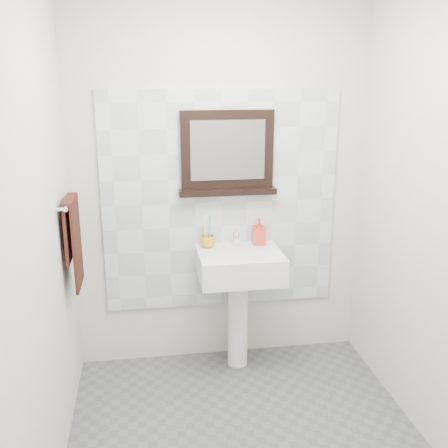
# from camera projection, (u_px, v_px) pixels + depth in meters

# --- Properties ---
(back_wall) EXTENTS (2.00, 0.01, 2.50)m
(back_wall) POSITION_uv_depth(u_px,v_px,m) (221.00, 187.00, 3.56)
(back_wall) COLOR silver
(back_wall) RESTS_ON ground
(front_wall) EXTENTS (2.00, 0.01, 2.50)m
(front_wall) POSITION_uv_depth(u_px,v_px,m) (337.00, 350.00, 1.47)
(front_wall) COLOR silver
(front_wall) RESTS_ON ground
(left_wall) EXTENTS (0.01, 2.20, 2.50)m
(left_wall) POSITION_uv_depth(u_px,v_px,m) (38.00, 245.00, 2.36)
(left_wall) COLOR silver
(left_wall) RESTS_ON ground
(right_wall) EXTENTS (0.01, 2.20, 2.50)m
(right_wall) POSITION_uv_depth(u_px,v_px,m) (447.00, 226.00, 2.66)
(right_wall) COLOR silver
(right_wall) RESTS_ON ground
(splashback) EXTENTS (1.60, 0.02, 1.50)m
(splashback) POSITION_uv_depth(u_px,v_px,m) (221.00, 202.00, 3.57)
(splashback) COLOR silver
(splashback) RESTS_ON back_wall
(pedestal_sink) EXTENTS (0.55, 0.44, 0.96)m
(pedestal_sink) POSITION_uv_depth(u_px,v_px,m) (239.00, 277.00, 3.51)
(pedestal_sink) COLOR white
(pedestal_sink) RESTS_ON ground
(toothbrush_cup) EXTENTS (0.13, 0.13, 0.08)m
(toothbrush_cup) POSITION_uv_depth(u_px,v_px,m) (208.00, 241.00, 3.54)
(toothbrush_cup) COLOR gold
(toothbrush_cup) RESTS_ON pedestal_sink
(toothbrushes) EXTENTS (0.05, 0.04, 0.21)m
(toothbrushes) POSITION_uv_depth(u_px,v_px,m) (207.00, 230.00, 3.52)
(toothbrushes) COLOR white
(toothbrushes) RESTS_ON toothbrush_cup
(soap_dispenser) EXTENTS (0.09, 0.09, 0.19)m
(soap_dispenser) POSITION_uv_depth(u_px,v_px,m) (259.00, 231.00, 3.59)
(soap_dispenser) COLOR red
(soap_dispenser) RESTS_ON pedestal_sink
(framed_mirror) EXTENTS (0.66, 0.11, 0.56)m
(framed_mirror) POSITION_uv_depth(u_px,v_px,m) (227.00, 155.00, 3.46)
(framed_mirror) COLOR black
(framed_mirror) RESTS_ON back_wall
(towel_bar) EXTENTS (0.07, 0.40, 0.03)m
(towel_bar) POSITION_uv_depth(u_px,v_px,m) (69.00, 201.00, 3.04)
(towel_bar) COLOR silver
(towel_bar) RESTS_ON left_wall
(hand_towel) EXTENTS (0.06, 0.30, 0.55)m
(hand_towel) POSITION_uv_depth(u_px,v_px,m) (73.00, 236.00, 3.10)
(hand_towel) COLOR black
(hand_towel) RESTS_ON towel_bar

